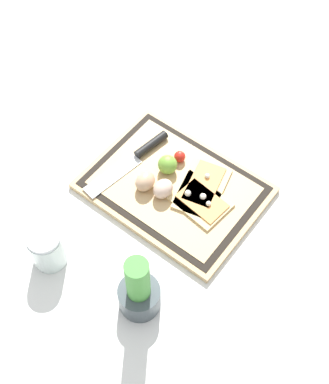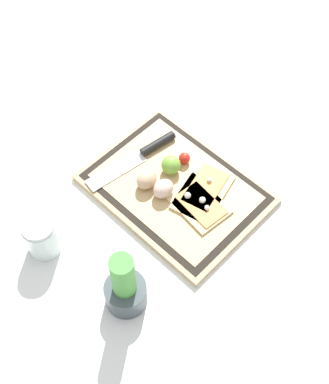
{
  "view_description": "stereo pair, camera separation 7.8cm",
  "coord_description": "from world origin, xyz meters",
  "views": [
    {
      "loc": [
        -0.43,
        0.59,
        1.12
      ],
      "look_at": [
        0.0,
        0.04,
        0.04
      ],
      "focal_mm": 50.0,
      "sensor_mm": 36.0,
      "label": 1
    },
    {
      "loc": [
        -0.49,
        0.54,
        1.12
      ],
      "look_at": [
        0.0,
        0.04,
        0.04
      ],
      "focal_mm": 50.0,
      "sensor_mm": 36.0,
      "label": 2
    }
  ],
  "objects": [
    {
      "name": "knife",
      "position": [
        0.12,
        -0.02,
        0.03
      ],
      "size": [
        0.07,
        0.26,
        0.02
      ],
      "color": "silver",
      "rests_on": "cutting_board"
    },
    {
      "name": "cutting_board",
      "position": [
        0.0,
        0.0,
        0.01
      ],
      "size": [
        0.42,
        0.31,
        0.02
      ],
      "color": "tan",
      "rests_on": "ground_plane"
    },
    {
      "name": "herb_pot",
      "position": [
        -0.12,
        0.28,
        0.07
      ],
      "size": [
        0.09,
        0.09,
        0.19
      ],
      "color": "#3D474C",
      "rests_on": "ground_plane"
    },
    {
      "name": "cherry_tomato_red",
      "position": [
        0.04,
        -0.07,
        0.03
      ],
      "size": [
        0.03,
        0.03,
        0.03
      ],
      "primitive_type": "sphere",
      "color": "red",
      "rests_on": "cutting_board"
    },
    {
      "name": "egg_pink",
      "position": [
        0.01,
        0.04,
        0.04
      ],
      "size": [
        0.04,
        0.05,
        0.04
      ],
      "primitive_type": "ellipsoid",
      "color": "beige",
      "rests_on": "cutting_board"
    },
    {
      "name": "pizza_slice_far",
      "position": [
        -0.08,
        -0.0,
        0.02
      ],
      "size": [
        0.16,
        0.12,
        0.02
      ],
      "color": "#DBBC7F",
      "rests_on": "cutting_board"
    },
    {
      "name": "sauce_jar",
      "position": [
        0.11,
        0.33,
        0.05
      ],
      "size": [
        0.08,
        0.08,
        0.1
      ],
      "color": "silver",
      "rests_on": "ground_plane"
    },
    {
      "name": "ground_plane",
      "position": [
        0.0,
        0.0,
        0.0
      ],
      "size": [
        6.0,
        6.0,
        0.0
      ],
      "primitive_type": "plane",
      "color": "silver"
    },
    {
      "name": "pizza_slice_near",
      "position": [
        -0.06,
        -0.03,
        0.02
      ],
      "size": [
        0.14,
        0.18,
        0.02
      ],
      "color": "#DBBC7F",
      "rests_on": "cutting_board"
    },
    {
      "name": "egg_brown",
      "position": [
        0.05,
        0.05,
        0.04
      ],
      "size": [
        0.04,
        0.05,
        0.04
      ],
      "primitive_type": "ellipsoid",
      "color": "tan",
      "rests_on": "cutting_board"
    },
    {
      "name": "lime",
      "position": [
        0.04,
        -0.03,
        0.04
      ],
      "size": [
        0.05,
        0.05,
        0.05
      ],
      "primitive_type": "sphere",
      "color": "#70A838",
      "rests_on": "cutting_board"
    }
  ]
}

